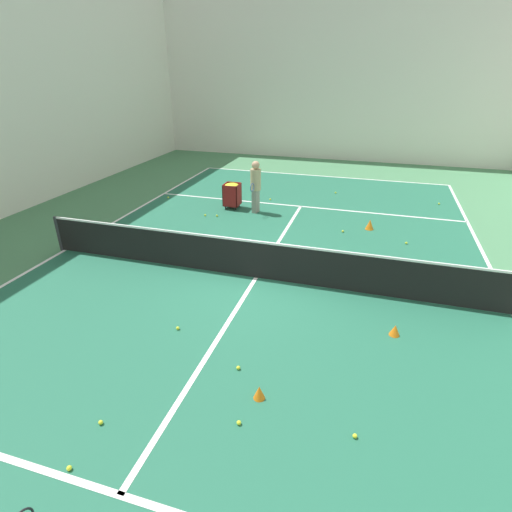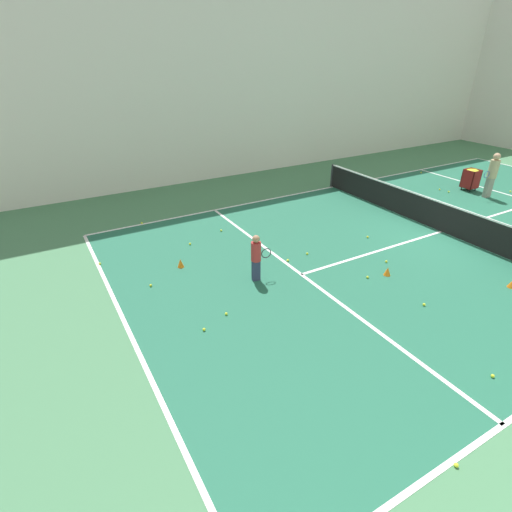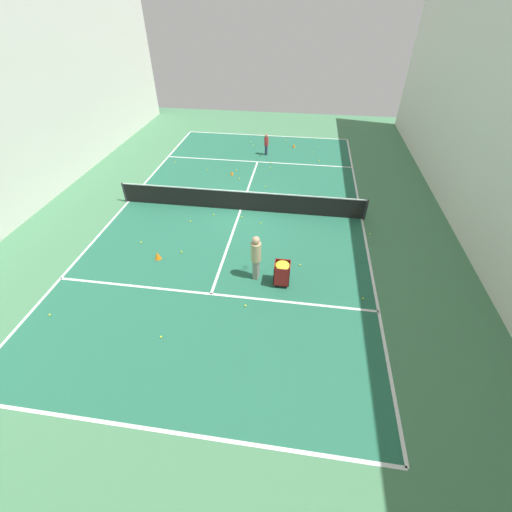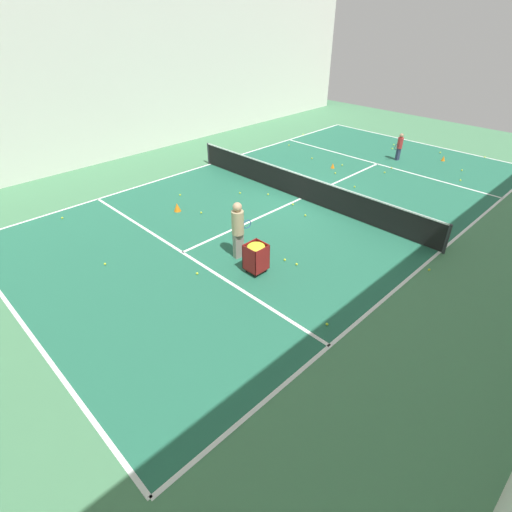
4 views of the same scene
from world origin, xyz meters
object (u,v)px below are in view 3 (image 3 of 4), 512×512
at_px(ball_cart, 282,270).
at_px(training_cone_0, 184,189).
at_px(player_near_baseline, 266,143).
at_px(tennis_net, 240,200).
at_px(coach_at_net, 256,255).
at_px(training_cone_1, 232,173).

distance_m(ball_cart, training_cone_0, 8.51).
distance_m(player_near_baseline, ball_cart, 12.07).
bearing_deg(training_cone_0, ball_cart, 131.69).
height_order(player_near_baseline, ball_cart, player_near_baseline).
relative_size(tennis_net, player_near_baseline, 8.91).
xyz_separation_m(coach_at_net, training_cone_0, (4.69, -6.15, -0.93)).
distance_m(coach_at_net, ball_cart, 1.05).
relative_size(tennis_net, ball_cart, 12.57).
bearing_deg(player_near_baseline, coach_at_net, 13.13).
distance_m(training_cone_0, training_cone_1, 3.12).
relative_size(tennis_net, training_cone_1, 49.37).
height_order(tennis_net, coach_at_net, coach_at_net).
xyz_separation_m(coach_at_net, training_cone_1, (2.62, -8.48, -0.93)).
height_order(coach_at_net, ball_cart, coach_at_net).
bearing_deg(ball_cart, player_near_baseline, -80.44).
bearing_deg(training_cone_1, tennis_net, 107.50).
height_order(tennis_net, training_cone_0, tennis_net).
height_order(tennis_net, training_cone_1, tennis_net).
distance_m(tennis_net, player_near_baseline, 7.02).
distance_m(player_near_baseline, training_cone_0, 6.68).
xyz_separation_m(player_near_baseline, coach_at_net, (-1.05, 11.71, 0.30)).
xyz_separation_m(tennis_net, training_cone_0, (3.26, -1.45, -0.40)).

